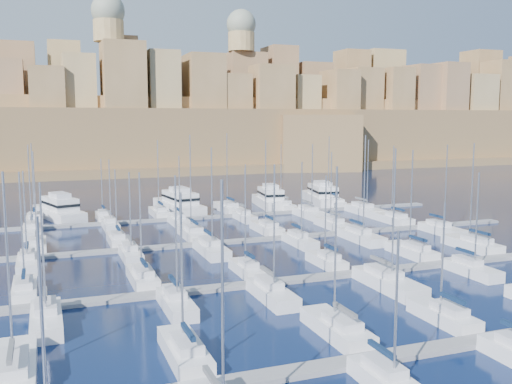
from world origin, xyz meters
name	(u,v)px	position (x,y,z in m)	size (l,w,h in m)	color
ground	(309,253)	(0.00, 0.00, 0.00)	(600.00, 600.00, 0.00)	black
pontoon_near	(485,340)	(0.00, -34.00, 0.20)	(84.00, 2.00, 0.40)	slate
pontoon_mid_near	(352,274)	(0.00, -12.00, 0.20)	(84.00, 2.00, 0.40)	slate
pontoon_mid_far	(281,238)	(0.00, 10.00, 0.20)	(84.00, 2.00, 0.40)	slate
pontoon_far	(236,215)	(0.00, 32.00, 0.20)	(84.00, 2.00, 0.40)	slate
sailboat_0	(13,371)	(-36.69, -27.98, 0.76)	(3.09, 10.29, 15.26)	white
sailboat_1	(185,351)	(-24.42, -28.75, 0.73)	(2.62, 8.72, 13.35)	white
sailboat_2	(337,328)	(-11.03, -28.56, 0.75)	(2.73, 9.10, 14.92)	white
sailboat_3	(444,316)	(-0.35, -29.11, 0.71)	(2.40, 7.98, 11.42)	white
sailboat_8	(389,383)	(-12.59, -38.81, 0.71)	(2.35, 7.82, 11.66)	white
sailboat_12	(25,289)	(-36.48, -7.04, 0.73)	(2.44, 8.14, 13.43)	white
sailboat_13	(143,277)	(-24.08, -6.75, 0.73)	(2.61, 8.71, 12.93)	white
sailboat_14	(247,269)	(-11.78, -7.39, 0.73)	(2.22, 7.41, 13.05)	white
sailboat_15	(327,261)	(-0.98, -7.24, 0.71)	(2.31, 7.71, 11.85)	white
sailboat_16	(412,251)	(12.31, -6.62, 0.75)	(2.70, 8.99, 14.76)	white
sailboat_17	(472,244)	(22.89, -6.17, 0.76)	(2.97, 9.90, 15.49)	white
sailboat_18	(46,319)	(-34.42, -17.38, 0.74)	(2.70, 8.98, 13.45)	white
sailboat_19	(176,303)	(-22.50, -17.05, 0.74)	(2.50, 8.32, 13.59)	white
sailboat_20	(272,293)	(-12.55, -17.33, 0.75)	(2.67, 8.89, 14.38)	white
sailboat_21	(388,282)	(0.92, -18.16, 0.77)	(3.17, 10.58, 15.78)	white
sailboat_22	(471,269)	(13.33, -16.95, 0.72)	(2.43, 8.10, 12.68)	white
sailboat_24	(37,245)	(-35.42, 14.95, 0.74)	(2.43, 8.10, 14.36)	white
sailboat_25	(117,240)	(-24.27, 14.98, 0.71)	(2.45, 8.16, 11.49)	white
sailboat_26	(192,233)	(-12.66, 15.81, 0.77)	(2.96, 9.86, 16.42)	white
sailboat_27	(267,228)	(-0.18, 15.47, 0.76)	(2.75, 9.17, 15.47)	white
sailboat_28	(332,224)	(11.73, 15.26, 0.73)	(2.62, 8.75, 13.29)	white
sailboat_29	(393,219)	(24.27, 15.55, 0.75)	(2.80, 9.34, 14.16)	white
sailboat_30	(28,263)	(-36.47, 4.94, 0.73)	(2.50, 8.34, 12.60)	white
sailboat_31	(131,254)	(-23.72, 5.16, 0.72)	(2.36, 7.88, 12.02)	white
sailboat_32	(211,249)	(-12.88, 4.25, 0.76)	(2.92, 9.74, 15.06)	white
sailboat_33	(300,240)	(0.93, 5.00, 0.73)	(2.46, 8.22, 12.69)	white
sailboat_34	(361,236)	(10.81, 4.16, 0.77)	(2.98, 9.92, 16.48)	white
sailboat_35	(442,229)	(26.02, 4.54, 0.75)	(2.75, 9.15, 14.79)	white
sailboat_36	(35,219)	(-36.03, 37.45, 0.75)	(2.74, 9.13, 14.61)	white
sailboat_37	(103,216)	(-24.28, 36.68, 0.71)	(2.27, 7.55, 11.65)	white
sailboat_38	(159,212)	(-13.69, 37.34, 0.75)	(2.67, 8.90, 14.92)	white
sailboat_39	(228,208)	(0.40, 38.16, 0.77)	(3.17, 10.57, 16.03)	white
sailboat_40	(282,205)	(11.84, 37.44, 0.74)	(2.73, 9.11, 13.71)	white
sailboat_41	(329,202)	(23.11, 37.81, 0.76)	(2.96, 9.87, 15.15)	white
sailboat_42	(32,231)	(-36.28, 26.40, 0.75)	(2.83, 9.44, 14.84)	white
sailboat_43	(111,225)	(-23.93, 27.21, 0.72)	(2.34, 7.79, 12.19)	white
sailboat_44	(179,221)	(-12.21, 26.83, 0.73)	(2.56, 8.55, 12.55)	white
sailboat_45	(245,217)	(0.10, 27.28, 0.70)	(2.30, 7.65, 10.73)	white
sailboat_46	(310,214)	(12.81, 25.98, 0.76)	(3.09, 10.28, 14.23)	white
sailboat_47	(365,210)	(24.55, 25.72, 0.77)	(3.25, 10.83, 14.89)	white
motor_yacht_a	(60,210)	(-31.68, 41.24, 1.73)	(9.38, 16.79, 5.25)	white
motor_yacht_b	(179,203)	(-8.81, 41.78, 1.73)	(7.43, 17.76, 5.25)	white
motor_yacht_c	(270,199)	(10.45, 40.60, 1.73)	(6.26, 15.21, 5.25)	white
motor_yacht_d	(322,196)	(23.32, 41.77, 1.73)	(8.40, 17.88, 5.25)	white
fortified_city	(135,129)	(-0.19, 155.26, 14.74)	(460.00, 108.95, 59.52)	brown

